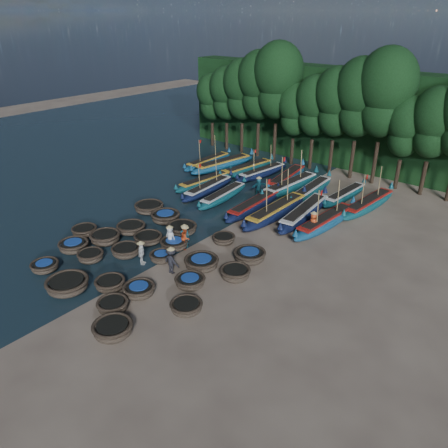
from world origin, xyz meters
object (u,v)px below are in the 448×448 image
Objects in this scene: coracle_23 at (224,239)px; long_boat_2 at (205,182)px; long_boat_8 at (326,221)px; coracle_15 at (131,228)px; long_boat_3 at (208,188)px; long_boat_9 at (208,162)px; long_boat_15 at (311,190)px; long_boat_17 at (368,204)px; fisherman_4 at (141,252)px; coracle_2 at (67,285)px; long_boat_10 at (223,164)px; long_boat_16 at (345,195)px; coracle_1 at (45,266)px; coracle_10 at (84,231)px; coracle_12 at (126,251)px; coracle_11 at (105,238)px; coracle_4 at (113,329)px; coracle_3 at (113,305)px; coracle_6 at (91,256)px; coracle_16 at (148,238)px; fisherman_0 at (170,236)px; long_boat_11 at (247,169)px; coracle_5 at (74,246)px; fisherman_5 at (259,186)px; coracle_17 at (174,244)px; fisherman_1 at (185,235)px; coracle_24 at (250,255)px; fisherman_6 at (313,223)px; coracle_14 at (190,281)px; coracle_21 at (165,217)px; coracle_9 at (186,307)px; coracle_19 at (235,273)px; coracle_7 at (110,284)px; coracle_22 at (182,228)px; long_boat_4 at (223,195)px; long_boat_5 at (254,205)px; coracle_13 at (162,257)px; coracle_20 at (149,207)px; fisherman_3 at (171,260)px; long_boat_13 at (287,178)px; long_boat_6 at (276,211)px; fisherman_2 at (186,237)px.

coracle_23 is 11.51m from long_boat_2.
coracle_15 is at bearing -133.31° from long_boat_8.
long_boat_2 is 1.80m from long_boat_3.
long_boat_9 is 0.93× the size of long_boat_15.
long_boat_17 is at bearing -0.14° from long_boat_9.
coracle_2 is at bearing 137.42° from fisherman_4.
long_boat_10 is 13.61m from long_boat_16.
coracle_10 is at bearing 117.10° from coracle_1.
coracle_11 is at bearing 176.13° from coracle_12.
long_boat_2 is at bearing 89.46° from coracle_10.
coracle_3 is at bearing 143.05° from coracle_4.
long_boat_15 is (-4.16, 5.01, -0.03)m from long_boat_8.
coracle_6 is at bearing -113.63° from long_boat_17.
long_boat_17 is at bearing 58.08° from coracle_16.
fisherman_0 reaches higher than coracle_15.
coracle_16 is 16.94m from long_boat_11.
coracle_16 is (3.05, 4.14, -0.06)m from coracle_5.
coracle_12 is 14.85m from fisherman_5.
coracle_16 is at bearing 128.53° from coracle_4.
coracle_10 is 0.88× the size of coracle_17.
long_boat_15 is (5.53, 19.61, 0.14)m from coracle_6.
coracle_1 is at bearing 29.18° from fisherman_1.
coracle_24 is 6.35m from fisherman_6.
coracle_24 reaches higher than coracle_10.
coracle_14 is 0.81× the size of coracle_21.
coracle_19 reaches higher than coracle_9.
coracle_22 is at bearing 103.26° from coracle_7.
long_boat_9 is at bearing 133.88° from long_boat_2.
long_boat_4 reaches higher than coracle_21.
coracle_22 is 1.28× the size of coracle_23.
long_boat_9 reaches higher than long_boat_5.
long_boat_15 is at bearing 102.18° from coracle_19.
coracle_13 is at bearing 150.76° from coracle_9.
long_boat_15 is 15.08m from fisherman_0.
coracle_15 is 13.68m from fisherman_6.
coracle_20 is at bearing 14.18° from fisherman_4.
coracle_14 is 13.59m from long_boat_4.
fisherman_3 is at bearing -16.87° from coracle_15.
coracle_7 is 0.26× the size of long_boat_4.
long_boat_2 is 15.39m from fisherman_3.
long_boat_8 is 1.02× the size of long_boat_13.
long_boat_4 is (-5.46, 16.12, 0.09)m from coracle_3.
long_boat_11 is at bearing 105.45° from long_boat_4.
coracle_3 is at bearing -25.51° from coracle_10.
long_boat_6 reaches higher than fisherman_1.
fisherman_1 is (1.67, -1.34, 0.53)m from coracle_22.
long_boat_16 is (13.60, 0.61, -0.10)m from long_boat_10.
coracle_24 is at bearing 14.11° from coracle_15.
long_boat_16 is at bearing 75.28° from coracle_13.
fisherman_2 is at bearing -60.45° from long_boat_11.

